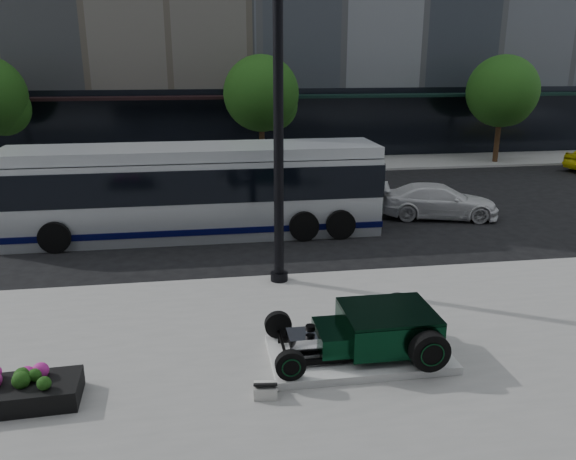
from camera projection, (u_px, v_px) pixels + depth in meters
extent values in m
plane|color=black|center=(277.00, 254.00, 16.85)|extent=(120.00, 120.00, 0.00)
cube|color=gray|center=(242.00, 166.00, 30.05)|extent=(70.00, 4.00, 0.12)
cube|color=black|center=(51.00, 128.00, 30.08)|extent=(22.00, 0.50, 4.00)
cube|color=black|center=(456.00, 121.00, 33.48)|extent=(24.00, 0.50, 4.00)
cube|color=black|center=(45.00, 99.00, 29.05)|extent=(22.00, 1.60, 0.15)
cube|color=black|center=(463.00, 94.00, 32.44)|extent=(24.00, 1.60, 0.15)
sphere|color=#18390F|center=(2.00, 108.00, 26.75)|extent=(2.60, 2.60, 2.60)
cylinder|color=black|center=(262.00, 143.00, 28.86)|extent=(0.28, 0.28, 2.60)
sphere|color=#18390F|center=(261.00, 93.00, 28.12)|extent=(3.80, 3.80, 3.80)
sphere|color=#18390F|center=(272.00, 105.00, 28.67)|extent=(2.60, 2.60, 2.60)
cylinder|color=black|center=(497.00, 138.00, 30.77)|extent=(0.28, 0.28, 2.60)
sphere|color=#18390F|center=(502.00, 91.00, 30.04)|extent=(3.80, 3.80, 3.80)
sphere|color=#18390F|center=(509.00, 102.00, 30.59)|extent=(2.60, 2.60, 2.60)
cube|color=silver|center=(359.00, 354.00, 10.75)|extent=(3.40, 1.80, 0.15)
cube|color=black|center=(366.00, 358.00, 10.28)|extent=(3.00, 0.08, 0.10)
cube|color=black|center=(353.00, 335.00, 11.13)|extent=(3.00, 0.08, 0.10)
cube|color=black|center=(387.00, 327.00, 10.68)|extent=(1.70, 1.45, 0.62)
cube|color=black|center=(388.00, 311.00, 10.58)|extent=(1.70, 1.45, 0.06)
cube|color=black|center=(331.00, 337.00, 10.55)|extent=(0.55, 1.05, 0.38)
cube|color=silver|center=(302.00, 342.00, 10.49)|extent=(0.55, 0.55, 0.34)
cylinder|color=black|center=(310.00, 328.00, 10.43)|extent=(0.18, 0.18, 0.10)
cylinder|color=black|center=(284.00, 349.00, 10.47)|extent=(0.06, 1.55, 0.06)
cylinder|color=black|center=(430.00, 351.00, 9.98)|extent=(0.72, 0.24, 0.72)
cylinder|color=black|center=(432.00, 355.00, 9.86)|extent=(0.37, 0.02, 0.37)
torus|color=#093217|center=(433.00, 355.00, 9.85)|extent=(0.44, 0.02, 0.44)
cylinder|color=black|center=(397.00, 311.00, 11.58)|extent=(0.72, 0.24, 0.72)
cylinder|color=black|center=(395.00, 308.00, 11.70)|extent=(0.37, 0.02, 0.37)
torus|color=#093217|center=(395.00, 308.00, 11.71)|extent=(0.44, 0.02, 0.44)
cylinder|color=black|center=(290.00, 365.00, 9.70)|extent=(0.54, 0.16, 0.54)
cylinder|color=black|center=(291.00, 368.00, 9.62)|extent=(0.28, 0.02, 0.28)
torus|color=#093217|center=(291.00, 368.00, 9.61)|extent=(0.34, 0.02, 0.34)
cylinder|color=black|center=(278.00, 325.00, 11.18)|extent=(0.54, 0.16, 0.54)
cylinder|color=black|center=(277.00, 323.00, 11.26)|extent=(0.28, 0.02, 0.28)
torus|color=#093217|center=(277.00, 322.00, 11.27)|extent=(0.34, 0.02, 0.34)
cube|color=silver|center=(266.00, 391.00, 9.50)|extent=(0.43, 0.34, 0.22)
cube|color=black|center=(265.00, 384.00, 9.47)|extent=(0.43, 0.33, 0.15)
cylinder|color=black|center=(278.00, 121.00, 13.32)|extent=(0.24, 0.24, 8.13)
cylinder|color=black|center=(279.00, 276.00, 14.49)|extent=(0.45, 0.45, 0.20)
cube|color=black|center=(23.00, 394.00, 9.29)|extent=(1.85, 0.99, 0.36)
sphere|color=#D1259C|center=(13.00, 379.00, 9.19)|extent=(0.24, 0.24, 0.24)
sphere|color=#18390F|center=(29.00, 378.00, 9.23)|extent=(0.24, 0.24, 0.24)
sphere|color=#D1259C|center=(45.00, 376.00, 9.26)|extent=(0.24, 0.24, 0.24)
sphere|color=#18390F|center=(61.00, 375.00, 9.30)|extent=(0.24, 0.24, 0.24)
cube|color=#B6BBC0|center=(195.00, 196.00, 18.43)|extent=(12.00, 2.55, 2.55)
cube|color=#07093E|center=(196.00, 221.00, 18.68)|extent=(12.05, 2.60, 0.20)
cube|color=black|center=(194.00, 179.00, 18.26)|extent=(12.05, 2.60, 1.05)
cube|color=#B6BBC0|center=(193.00, 152.00, 17.99)|extent=(12.00, 2.40, 0.35)
cube|color=black|center=(373.00, 182.00, 19.24)|extent=(0.06, 2.30, 1.70)
cylinder|color=black|center=(55.00, 237.00, 16.81)|extent=(0.96, 0.28, 0.96)
cylinder|color=black|center=(73.00, 214.00, 19.27)|extent=(0.96, 0.28, 0.96)
cylinder|color=black|center=(304.00, 226.00, 17.93)|extent=(0.96, 0.28, 0.96)
cylinder|color=black|center=(291.00, 206.00, 20.39)|extent=(0.96, 0.28, 0.96)
cylinder|color=black|center=(340.00, 224.00, 18.11)|extent=(0.96, 0.28, 0.96)
cylinder|color=black|center=(323.00, 204.00, 20.57)|extent=(0.96, 0.28, 0.96)
imported|color=white|center=(439.00, 201.00, 20.51)|extent=(4.51, 2.70, 1.22)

